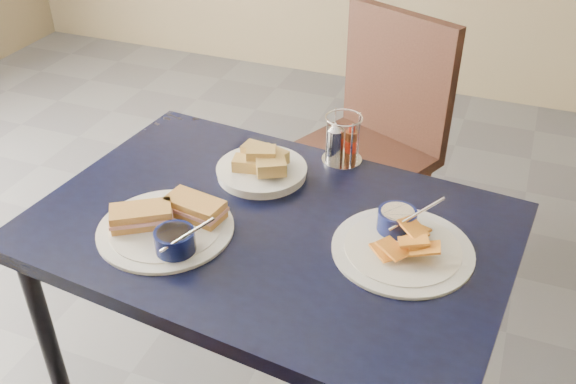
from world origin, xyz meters
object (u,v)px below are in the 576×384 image
(dining_table, at_px, (271,247))
(chair_far, at_px, (366,127))
(sandwich_plate, at_px, (168,223))
(plantain_plate, at_px, (401,240))
(bread_basket, at_px, (262,167))
(condiment_caddy, at_px, (341,142))

(dining_table, relative_size, chair_far, 1.23)
(sandwich_plate, xyz_separation_m, plantain_plate, (0.51, 0.14, -0.01))
(dining_table, relative_size, bread_basket, 5.04)
(dining_table, bearing_deg, plantain_plate, 4.73)
(chair_far, distance_m, sandwich_plate, 1.07)
(chair_far, relative_size, condiment_caddy, 7.03)
(chair_far, xyz_separation_m, condiment_caddy, (0.07, -0.58, 0.26))
(dining_table, height_order, condiment_caddy, condiment_caddy)
(plantain_plate, bearing_deg, condiment_caddy, 127.79)
(condiment_caddy, bearing_deg, bread_basket, -138.96)
(chair_far, relative_size, sandwich_plate, 2.96)
(chair_far, xyz_separation_m, plantain_plate, (0.31, -0.88, 0.22))
(sandwich_plate, distance_m, condiment_caddy, 0.53)
(dining_table, height_order, chair_far, chair_far)
(chair_far, distance_m, condiment_caddy, 0.64)
(dining_table, distance_m, sandwich_plate, 0.25)
(dining_table, distance_m, plantain_plate, 0.32)
(dining_table, height_order, plantain_plate, plantain_plate)
(dining_table, height_order, bread_basket, bread_basket)
(bread_basket, bearing_deg, chair_far, 82.19)
(sandwich_plate, relative_size, condiment_caddy, 2.38)
(sandwich_plate, height_order, plantain_plate, same)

